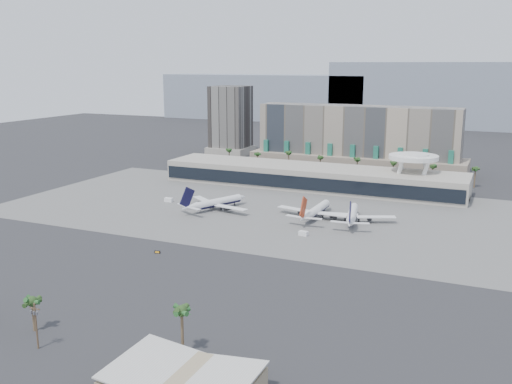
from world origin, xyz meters
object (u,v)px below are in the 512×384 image
at_px(airliner_left, 216,203).
at_px(airliner_centre, 316,210).
at_px(airliner_right, 352,215).
at_px(service_vehicle_b, 303,233).
at_px(taxiway_sign, 157,252).
at_px(utility_pole, 36,322).
at_px(service_vehicle_a, 169,200).

bearing_deg(airliner_left, airliner_centre, 29.80).
bearing_deg(airliner_right, airliner_left, 173.12).
xyz_separation_m(service_vehicle_b, taxiway_sign, (-42.26, -42.87, -0.45)).
height_order(airliner_left, airliner_right, airliner_left).
bearing_deg(taxiway_sign, airliner_right, 37.86).
bearing_deg(airliner_centre, utility_pole, -98.60).
xyz_separation_m(airliner_centre, airliner_right, (16.88, -0.42, -0.03)).
distance_m(airliner_right, service_vehicle_b, 30.91).
distance_m(service_vehicle_a, service_vehicle_b, 86.32).
height_order(airliner_centre, airliner_right, airliner_centre).
height_order(utility_pole, airliner_right, airliner_right).
height_order(utility_pole, airliner_left, airliner_left).
distance_m(service_vehicle_a, taxiway_sign, 80.72).
bearing_deg(service_vehicle_b, airliner_right, 73.02).
distance_m(airliner_left, airliner_centre, 49.00).
bearing_deg(airliner_centre, taxiway_sign, -117.08).
bearing_deg(utility_pole, taxiway_sign, 100.37).
relative_size(utility_pole, airliner_centre, 0.30).
height_order(service_vehicle_b, taxiway_sign, service_vehicle_b).
height_order(utility_pole, service_vehicle_a, utility_pole).
bearing_deg(service_vehicle_b, utility_pole, -96.11).
xyz_separation_m(airliner_left, airliner_centre, (48.73, 5.11, 0.00)).
height_order(service_vehicle_a, service_vehicle_b, service_vehicle_a).
xyz_separation_m(utility_pole, taxiway_sign, (-13.38, 73.12, -6.64)).
xyz_separation_m(service_vehicle_a, taxiway_sign, (39.56, -70.35, -0.54)).
bearing_deg(airliner_right, utility_pole, -117.18).
bearing_deg(airliner_left, service_vehicle_b, -0.03).
bearing_deg(service_vehicle_b, service_vehicle_a, 169.31).
bearing_deg(airliner_right, service_vehicle_a, 169.31).
relative_size(airliner_centre, taxiway_sign, 17.90).
relative_size(utility_pole, service_vehicle_b, 3.27).
distance_m(utility_pole, airliner_right, 149.94).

